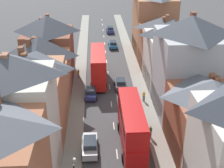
{
  "coord_description": "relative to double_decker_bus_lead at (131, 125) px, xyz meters",
  "views": [
    {
      "loc": [
        -2.21,
        -11.13,
        22.58
      ],
      "look_at": [
        0.37,
        34.94,
        1.04
      ],
      "focal_mm": 50.0,
      "sensor_mm": 36.0,
      "label": 1
    }
  ],
  "objects": [
    {
      "name": "terrace_row_left",
      "position": [
        -11.98,
        -4.56,
        3.16
      ],
      "size": [
        8.0,
        57.32,
        14.41
      ],
      "color": "#BCB7A8",
      "rests_on": "ground"
    },
    {
      "name": "double_decker_bus_mid_street",
      "position": [
        -3.6,
        19.06,
        0.0
      ],
      "size": [
        2.74,
        10.8,
        5.3
      ],
      "color": "red",
      "rests_on": "ground"
    },
    {
      "name": "double_decker_bus_lead",
      "position": [
        0.0,
        0.0,
        0.0
      ],
      "size": [
        2.74,
        10.8,
        5.3
      ],
      "color": "red",
      "rests_on": "ground"
    },
    {
      "name": "pavement_right",
      "position": [
        3.31,
        18.35,
        -2.75
      ],
      "size": [
        2.2,
        104.0,
        0.14
      ],
      "primitive_type": "cube",
      "color": "gray",
      "rests_on": "ground"
    },
    {
      "name": "car_parked_right_a",
      "position": [
        -4.89,
        -0.97,
        -1.97
      ],
      "size": [
        1.9,
        4.53,
        1.69
      ],
      "color": "#B7BABF",
      "rests_on": "ground"
    },
    {
      "name": "car_near_blue",
      "position": [
        0.01,
        49.9,
        -1.98
      ],
      "size": [
        1.9,
        4.57,
        1.65
      ],
      "color": "navy",
      "rests_on": "ground"
    },
    {
      "name": "terrace_row_right",
      "position": [
        8.4,
        3.05,
        3.31
      ],
      "size": [
        8.0,
        71.33,
        14.56
      ],
      "color": "silver",
      "rests_on": "ground"
    },
    {
      "name": "centre_line_dashes",
      "position": [
        -1.79,
        16.35,
        -2.81
      ],
      "size": [
        0.14,
        97.8,
        0.01
      ],
      "color": "silver",
      "rests_on": "ground"
    },
    {
      "name": "car_parked_left_a",
      "position": [
        0.01,
        15.73,
        -1.97
      ],
      "size": [
        1.9,
        4.09,
        1.69
      ],
      "color": "#4C515B",
      "rests_on": "ground"
    },
    {
      "name": "pedestrian_far_right",
      "position": [
        -7.1,
        20.07,
        -1.78
      ],
      "size": [
        0.36,
        0.22,
        1.61
      ],
      "color": "gray",
      "rests_on": "pavement_left"
    },
    {
      "name": "pavement_left",
      "position": [
        -6.89,
        18.35,
        -2.75
      ],
      "size": [
        2.2,
        104.0,
        0.14
      ],
      "primitive_type": "cube",
      "color": "gray",
      "rests_on": "ground"
    },
    {
      "name": "car_parked_left_b",
      "position": [
        0.01,
        37.24,
        -2.02
      ],
      "size": [
        1.9,
        4.58,
        1.57
      ],
      "color": "#236093",
      "rests_on": "ground"
    },
    {
      "name": "pedestrian_mid_right",
      "position": [
        2.56,
        1.3,
        -1.78
      ],
      "size": [
        0.36,
        0.22,
        1.61
      ],
      "color": "brown",
      "rests_on": "pavement_right"
    },
    {
      "name": "pedestrian_far_left",
      "position": [
        3.17,
        10.9,
        -1.78
      ],
      "size": [
        0.36,
        0.22,
        1.61
      ],
      "color": "#23232D",
      "rests_on": "pavement_right"
    },
    {
      "name": "car_mid_black",
      "position": [
        -4.89,
        12.82,
        -2.0
      ],
      "size": [
        1.9,
        4.04,
        1.62
      ],
      "color": "navy",
      "rests_on": "ground"
    }
  ]
}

